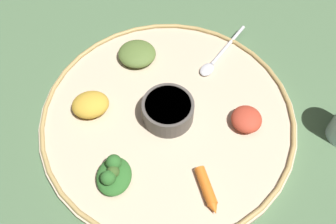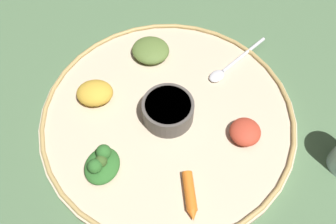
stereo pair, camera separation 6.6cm
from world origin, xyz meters
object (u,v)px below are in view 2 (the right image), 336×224
(center_bowl, at_px, (168,110))
(spoon, at_px, (229,66))
(greens_pile, at_px, (102,164))
(carrot_near_spoon, at_px, (190,195))

(center_bowl, xyz_separation_m, spoon, (-0.12, 0.11, -0.02))
(greens_pile, height_order, carrot_near_spoon, greens_pile)
(carrot_near_spoon, bearing_deg, spoon, 166.02)
(center_bowl, relative_size, carrot_near_spoon, 1.14)
(spoon, height_order, greens_pile, greens_pile)
(spoon, relative_size, carrot_near_spoon, 1.59)
(spoon, bearing_deg, carrot_near_spoon, -13.98)
(center_bowl, bearing_deg, greens_pile, -43.16)
(carrot_near_spoon, bearing_deg, greens_pile, -105.33)
(center_bowl, distance_m, greens_pile, 0.15)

